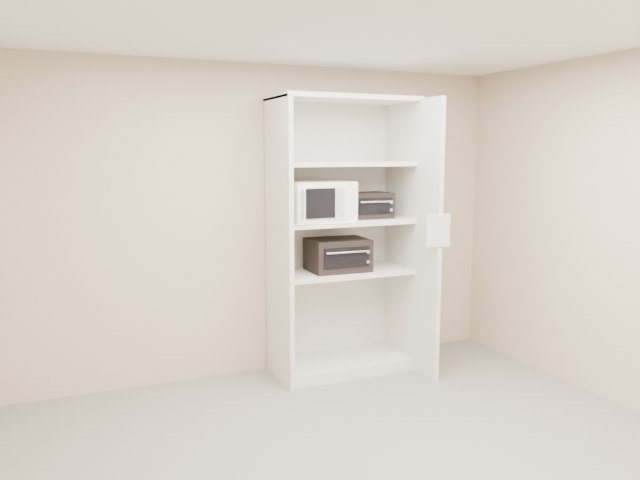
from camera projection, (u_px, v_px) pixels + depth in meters
name	position (u px, v px, depth m)	size (l,w,h in m)	color
floor	(370.00, 469.00, 3.86)	(4.50, 4.00, 0.01)	slate
ceiling	(375.00, 16.00, 3.48)	(4.50, 4.00, 0.01)	white
wall_back	(264.00, 221.00, 5.49)	(4.50, 0.02, 2.70)	#C1A88E
shelving_unit	(347.00, 246.00, 5.51)	(1.24, 0.92, 2.42)	silver
microwave	(316.00, 201.00, 5.27)	(0.56, 0.43, 0.34)	white
toaster_oven_upper	(367.00, 205.00, 5.53)	(0.39, 0.29, 0.23)	black
toaster_oven_lower	(338.00, 255.00, 5.45)	(0.51, 0.38, 0.28)	black
paper_sign	(438.00, 231.00, 5.12)	(0.21, 0.01, 0.27)	white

